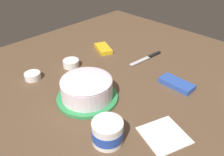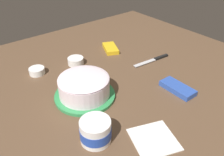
{
  "view_description": "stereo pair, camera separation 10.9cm",
  "coord_description": "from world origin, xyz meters",
  "px_view_note": "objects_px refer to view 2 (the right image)",
  "views": [
    {
      "loc": [
        -0.64,
        0.73,
        0.63
      ],
      "look_at": [
        0.0,
        0.08,
        0.04
      ],
      "focal_mm": 37.61,
      "sensor_mm": 36.0,
      "label": 1
    },
    {
      "loc": [
        -0.71,
        0.65,
        0.63
      ],
      "look_at": [
        0.0,
        0.08,
        0.04
      ],
      "focal_mm": 37.61,
      "sensor_mm": 36.0,
      "label": 2
    }
  ],
  "objects_px": {
    "frosting_tub": "(95,131)",
    "candy_box_upper": "(110,48)",
    "frosted_cake": "(84,87)",
    "sprinkle_bowl_blue": "(37,71)",
    "candy_box_lower": "(178,88)",
    "sprinkle_bowl_yellow": "(76,61)",
    "paper_napkin": "(154,139)",
    "spreading_knife": "(154,59)"
  },
  "relations": [
    {
      "from": "spreading_knife",
      "to": "sprinkle_bowl_yellow",
      "type": "bearing_deg",
      "value": 56.71
    },
    {
      "from": "frosting_tub",
      "to": "candy_box_upper",
      "type": "distance_m",
      "value": 0.71
    },
    {
      "from": "frosted_cake",
      "to": "sprinkle_bowl_yellow",
      "type": "distance_m",
      "value": 0.3
    },
    {
      "from": "candy_box_lower",
      "to": "candy_box_upper",
      "type": "height_order",
      "value": "candy_box_lower"
    },
    {
      "from": "candy_box_upper",
      "to": "frosted_cake",
      "type": "bearing_deg",
      "value": 151.89
    },
    {
      "from": "sprinkle_bowl_blue",
      "to": "paper_napkin",
      "type": "height_order",
      "value": "sprinkle_bowl_blue"
    },
    {
      "from": "frosting_tub",
      "to": "sprinkle_bowl_blue",
      "type": "distance_m",
      "value": 0.54
    },
    {
      "from": "sprinkle_bowl_yellow",
      "to": "paper_napkin",
      "type": "relative_size",
      "value": 0.57
    },
    {
      "from": "frosting_tub",
      "to": "candy_box_lower",
      "type": "distance_m",
      "value": 0.46
    },
    {
      "from": "candy_box_lower",
      "to": "candy_box_upper",
      "type": "distance_m",
      "value": 0.51
    },
    {
      "from": "spreading_knife",
      "to": "candy_box_lower",
      "type": "height_order",
      "value": "candy_box_lower"
    },
    {
      "from": "frosting_tub",
      "to": "candy_box_upper",
      "type": "bearing_deg",
      "value": -42.54
    },
    {
      "from": "sprinkle_bowl_yellow",
      "to": "paper_napkin",
      "type": "distance_m",
      "value": 0.63
    },
    {
      "from": "frosting_tub",
      "to": "candy_box_upper",
      "type": "relative_size",
      "value": 0.8
    },
    {
      "from": "spreading_knife",
      "to": "sprinkle_bowl_blue",
      "type": "height_order",
      "value": "sprinkle_bowl_blue"
    },
    {
      "from": "sprinkle_bowl_blue",
      "to": "paper_napkin",
      "type": "relative_size",
      "value": 0.52
    },
    {
      "from": "sprinkle_bowl_yellow",
      "to": "sprinkle_bowl_blue",
      "type": "bearing_deg",
      "value": 79.32
    },
    {
      "from": "sprinkle_bowl_blue",
      "to": "candy_box_lower",
      "type": "height_order",
      "value": "sprinkle_bowl_blue"
    },
    {
      "from": "frosting_tub",
      "to": "spreading_knife",
      "type": "height_order",
      "value": "frosting_tub"
    },
    {
      "from": "frosting_tub",
      "to": "sprinkle_bowl_blue",
      "type": "height_order",
      "value": "frosting_tub"
    },
    {
      "from": "frosted_cake",
      "to": "paper_napkin",
      "type": "relative_size",
      "value": 1.76
    },
    {
      "from": "spreading_knife",
      "to": "sprinkle_bowl_yellow",
      "type": "height_order",
      "value": "sprinkle_bowl_yellow"
    },
    {
      "from": "sprinkle_bowl_blue",
      "to": "paper_napkin",
      "type": "bearing_deg",
      "value": -168.44
    },
    {
      "from": "frosted_cake",
      "to": "paper_napkin",
      "type": "height_order",
      "value": "frosted_cake"
    },
    {
      "from": "sprinkle_bowl_yellow",
      "to": "candy_box_lower",
      "type": "distance_m",
      "value": 0.55
    },
    {
      "from": "frosted_cake",
      "to": "candy_box_upper",
      "type": "bearing_deg",
      "value": -52.41
    },
    {
      "from": "sprinkle_bowl_yellow",
      "to": "frosting_tub",
      "type": "bearing_deg",
      "value": 155.86
    },
    {
      "from": "candy_box_lower",
      "to": "frosted_cake",
      "type": "bearing_deg",
      "value": 58.49
    },
    {
      "from": "candy_box_upper",
      "to": "paper_napkin",
      "type": "xyz_separation_m",
      "value": [
        -0.65,
        0.32,
        -0.01
      ]
    },
    {
      "from": "frosted_cake",
      "to": "frosting_tub",
      "type": "height_order",
      "value": "frosted_cake"
    },
    {
      "from": "frosted_cake",
      "to": "sprinkle_bowl_blue",
      "type": "xyz_separation_m",
      "value": [
        0.31,
        0.08,
        -0.03
      ]
    },
    {
      "from": "frosted_cake",
      "to": "candy_box_lower",
      "type": "relative_size",
      "value": 1.65
    },
    {
      "from": "candy_box_lower",
      "to": "candy_box_upper",
      "type": "xyz_separation_m",
      "value": [
        0.51,
        -0.02,
        -0.0
      ]
    },
    {
      "from": "frosting_tub",
      "to": "sprinkle_bowl_yellow",
      "type": "height_order",
      "value": "frosting_tub"
    },
    {
      "from": "spreading_knife",
      "to": "sprinkle_bowl_yellow",
      "type": "relative_size",
      "value": 2.78
    },
    {
      "from": "sprinkle_bowl_blue",
      "to": "candy_box_upper",
      "type": "xyz_separation_m",
      "value": [
        -0.02,
        -0.46,
        -0.01
      ]
    },
    {
      "from": "frosting_tub",
      "to": "paper_napkin",
      "type": "xyz_separation_m",
      "value": [
        -0.13,
        -0.16,
        -0.04
      ]
    },
    {
      "from": "candy_box_lower",
      "to": "paper_napkin",
      "type": "bearing_deg",
      "value": 115.2
    },
    {
      "from": "sprinkle_bowl_blue",
      "to": "paper_napkin",
      "type": "distance_m",
      "value": 0.68
    },
    {
      "from": "frosted_cake",
      "to": "spreading_knife",
      "type": "distance_m",
      "value": 0.49
    },
    {
      "from": "spreading_knife",
      "to": "sprinkle_bowl_blue",
      "type": "distance_m",
      "value": 0.63
    },
    {
      "from": "sprinkle_bowl_yellow",
      "to": "sprinkle_bowl_blue",
      "type": "distance_m",
      "value": 0.21
    }
  ]
}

